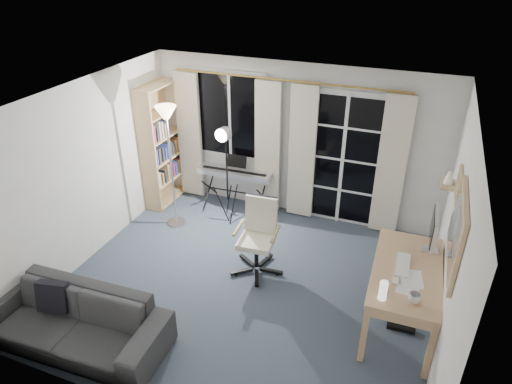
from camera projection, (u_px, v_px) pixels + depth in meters
floor at (246, 285)px, 5.86m from camera, size 4.50×4.00×0.02m
window at (231, 115)px, 7.07m from camera, size 1.20×0.08×1.40m
french_door at (343, 161)px, 6.73m from camera, size 1.32×0.09×2.11m
curtains at (284, 150)px, 6.90m from camera, size 3.60×0.07×2.13m
bookshelf at (161, 147)px, 7.36m from camera, size 0.34×0.94×2.00m
torchiere_lamp at (168, 132)px, 6.40m from camera, size 0.37×0.37×1.89m
keyboard_piano at (235, 173)px, 7.20m from camera, size 1.20×0.61×0.86m
studio_light at (224, 146)px, 6.59m from camera, size 0.33×0.33×1.59m
office_chair at (259, 229)px, 5.91m from camera, size 0.68×0.70×1.01m
desk at (406, 276)px, 4.94m from camera, size 0.75×1.46×0.77m
monitor at (434, 229)px, 5.06m from camera, size 0.19×0.56×0.48m
desk_clutter at (397, 294)px, 4.80m from camera, size 0.44×0.88×0.98m
mug at (415, 297)px, 4.42m from camera, size 0.13×0.10×0.13m
wall_mirror at (457, 233)px, 4.11m from camera, size 0.04×0.94×0.74m
framed_print at (459, 185)px, 4.82m from camera, size 0.03×0.42×0.32m
wall_shelf at (449, 180)px, 5.35m from camera, size 0.16×0.30×0.18m
sofa at (71, 314)px, 4.83m from camera, size 2.08×0.68×0.80m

